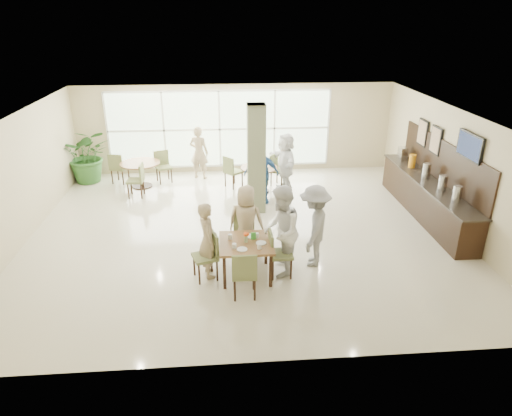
{
  "coord_description": "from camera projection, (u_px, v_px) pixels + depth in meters",
  "views": [
    {
      "loc": [
        -0.5,
        -9.85,
        4.87
      ],
      "look_at": [
        0.2,
        -1.2,
        1.1
      ],
      "focal_mm": 32.0,
      "sensor_mm": 36.0,
      "label": 1
    }
  ],
  "objects": [
    {
      "name": "round_table_right",
      "position": [
        259.0,
        173.0,
        13.13
      ],
      "size": [
        1.06,
        1.06,
        0.75
      ],
      "color": "brown",
      "rests_on": "ground"
    },
    {
      "name": "ground",
      "position": [
        244.0,
        230.0,
        10.99
      ],
      "size": [
        10.0,
        10.0,
        0.0
      ],
      "primitive_type": "plane",
      "color": "beige",
      "rests_on": "ground"
    },
    {
      "name": "potted_plant",
      "position": [
        88.0,
        155.0,
        13.81
      ],
      "size": [
        1.59,
        1.59,
        1.67
      ],
      "primitive_type": "imported",
      "rotation": [
        0.0,
        0.0,
        0.06
      ],
      "color": "#2D6126",
      "rests_on": "ground"
    },
    {
      "name": "framed_art_b",
      "position": [
        423.0,
        133.0,
        12.26
      ],
      "size": [
        0.05,
        0.55,
        0.7
      ],
      "color": "black",
      "rests_on": "ground"
    },
    {
      "name": "teen_right",
      "position": [
        281.0,
        231.0,
        8.87
      ],
      "size": [
        0.86,
        1.02,
        1.84
      ],
      "primitive_type": "imported",
      "rotation": [
        0.0,
        0.0,
        -1.77
      ],
      "color": "white",
      "rests_on": "ground"
    },
    {
      "name": "buffet_counter",
      "position": [
        427.0,
        195.0,
        11.58
      ],
      "size": [
        0.64,
        4.7,
        1.95
      ],
      "color": "black",
      "rests_on": "ground"
    },
    {
      "name": "chairs_table_right",
      "position": [
        257.0,
        176.0,
        13.2
      ],
      "size": [
        2.0,
        1.84,
        0.95
      ],
      "color": "#616C3B",
      "rests_on": "ground"
    },
    {
      "name": "teen_far",
      "position": [
        246.0,
        221.0,
        9.61
      ],
      "size": [
        0.86,
        0.62,
        1.58
      ],
      "primitive_type": "imported",
      "rotation": [
        0.0,
        0.0,
        2.85
      ],
      "color": "tan",
      "rests_on": "ground"
    },
    {
      "name": "column",
      "position": [
        256.0,
        159.0,
        11.56
      ],
      "size": [
        0.45,
        0.45,
        2.8
      ],
      "primitive_type": "cube",
      "color": "#676E4C",
      "rests_on": "ground"
    },
    {
      "name": "adult_b",
      "position": [
        285.0,
        162.0,
        13.18
      ],
      "size": [
        1.03,
        1.68,
        1.69
      ],
      "primitive_type": "imported",
      "rotation": [
        0.0,
        0.0,
        -1.33
      ],
      "color": "white",
      "rests_on": "ground"
    },
    {
      "name": "chairs_main_table",
      "position": [
        243.0,
        255.0,
        8.93
      ],
      "size": [
        2.0,
        1.93,
        0.95
      ],
      "color": "#616C3B",
      "rests_on": "ground"
    },
    {
      "name": "main_table",
      "position": [
        246.0,
        246.0,
        8.86
      ],
      "size": [
        1.03,
        1.03,
        0.75
      ],
      "color": "brown",
      "rests_on": "ground"
    },
    {
      "name": "teen_standing",
      "position": [
        314.0,
        226.0,
        9.22
      ],
      "size": [
        0.97,
        1.26,
        1.73
      ],
      "primitive_type": "imported",
      "rotation": [
        0.0,
        0.0,
        -1.9
      ],
      "color": "gray",
      "rests_on": "ground"
    },
    {
      "name": "tabletop_clutter",
      "position": [
        247.0,
        240.0,
        8.78
      ],
      "size": [
        0.73,
        0.73,
        0.21
      ],
      "color": "white",
      "rests_on": "main_table"
    },
    {
      "name": "adult_a",
      "position": [
        261.0,
        174.0,
        12.3
      ],
      "size": [
        0.96,
        0.57,
        1.62
      ],
      "primitive_type": "imported",
      "rotation": [
        0.0,
        0.0,
        0.03
      ],
      "color": "#3A70AF",
      "rests_on": "ground"
    },
    {
      "name": "teen_left",
      "position": [
        208.0,
        240.0,
        8.85
      ],
      "size": [
        0.49,
        0.63,
        1.55
      ],
      "primitive_type": "imported",
      "rotation": [
        0.0,
        0.0,
        1.79
      ],
      "color": "tan",
      "rests_on": "ground"
    },
    {
      "name": "wall_tv",
      "position": [
        470.0,
        146.0,
        9.95
      ],
      "size": [
        0.06,
        1.0,
        0.58
      ],
      "color": "black",
      "rests_on": "ground"
    },
    {
      "name": "framed_art_a",
      "position": [
        436.0,
        140.0,
        11.53
      ],
      "size": [
        0.05,
        0.55,
        0.7
      ],
      "color": "black",
      "rests_on": "ground"
    },
    {
      "name": "chairs_table_left",
      "position": [
        140.0,
        172.0,
        13.53
      ],
      "size": [
        1.91,
        1.71,
        0.95
      ],
      "color": "#616C3B",
      "rests_on": "ground"
    },
    {
      "name": "window_bank",
      "position": [
        220.0,
        129.0,
        14.47
      ],
      "size": [
        7.0,
        0.04,
        7.0
      ],
      "color": "silver",
      "rests_on": "ground"
    },
    {
      "name": "room_shell",
      "position": [
        243.0,
        163.0,
        10.31
      ],
      "size": [
        10.0,
        10.0,
        10.0
      ],
      "color": "white",
      "rests_on": "ground"
    },
    {
      "name": "adult_standing",
      "position": [
        199.0,
        153.0,
        14.09
      ],
      "size": [
        0.71,
        0.58,
        1.66
      ],
      "primitive_type": "imported",
      "rotation": [
        0.0,
        0.0,
        2.78
      ],
      "color": "tan",
      "rests_on": "ground"
    },
    {
      "name": "round_table_left",
      "position": [
        140.0,
        168.0,
        13.5
      ],
      "size": [
        1.16,
        1.16,
        0.75
      ],
      "color": "brown",
      "rests_on": "ground"
    }
  ]
}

